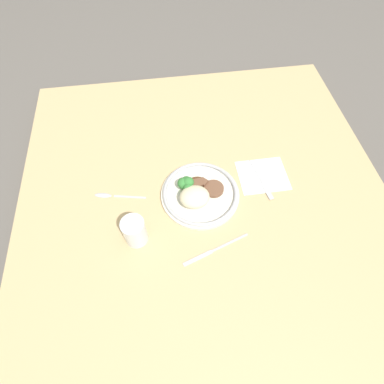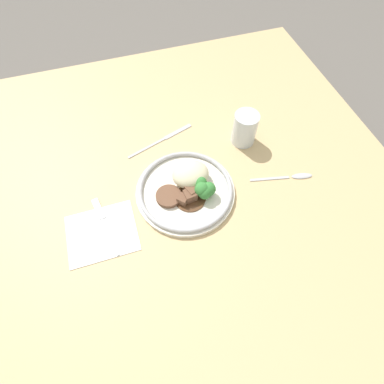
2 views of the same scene
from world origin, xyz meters
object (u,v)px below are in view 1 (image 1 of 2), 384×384
Objects in this scene: plate at (198,192)px; juice_glass at (135,232)px; knife at (214,250)px; fork at (263,183)px; spoon at (110,196)px.

juice_glass is at bearing 31.25° from plate.
juice_glass reaches higher than knife.
juice_glass is 0.57× the size of fork.
plate is 1.23× the size of knife.
juice_glass reaches higher than spoon.
plate is 0.24m from juice_glass.
spoon is at bearing -56.09° from knife.
fork is (-0.22, -0.02, -0.02)m from plate.
spoon is at bearing -7.65° from plate.
spoon is (0.08, -0.16, -0.04)m from juice_glass.
plate is 2.63× the size of juice_glass.
knife is (-0.02, 0.20, -0.02)m from plate.
plate reaches higher than knife.
knife is at bearing 161.98° from juice_glass.
knife is 1.22× the size of spoon.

